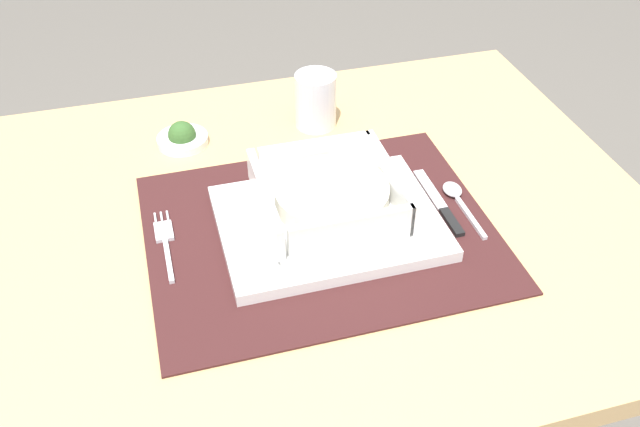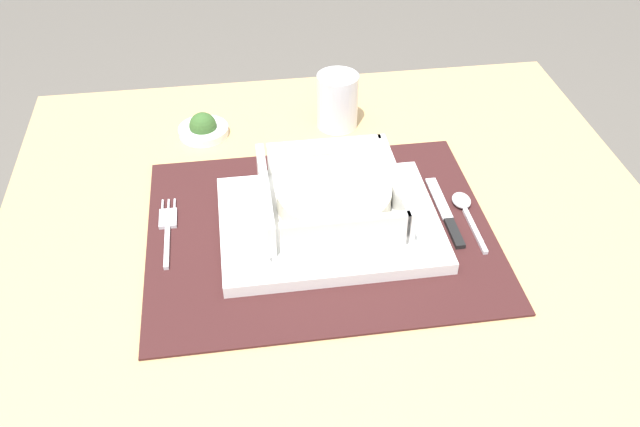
% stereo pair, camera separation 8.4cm
% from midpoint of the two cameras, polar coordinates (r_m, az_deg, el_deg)
% --- Properties ---
extents(dining_table, '(0.85, 0.72, 0.70)m').
position_cam_midpoint_polar(dining_table, '(0.96, 3.33, -5.02)').
color(dining_table, tan).
rests_on(dining_table, ground).
extents(placemat, '(0.42, 0.34, 0.00)m').
position_cam_midpoint_polar(placemat, '(0.86, 2.80, -1.59)').
color(placemat, '#381919').
rests_on(placemat, dining_table).
extents(serving_plate, '(0.27, 0.21, 0.02)m').
position_cam_midpoint_polar(serving_plate, '(0.85, 3.56, -0.92)').
color(serving_plate, white).
rests_on(serving_plate, placemat).
extents(porridge_bowl, '(0.17, 0.17, 0.05)m').
position_cam_midpoint_polar(porridge_bowl, '(0.85, 3.71, 1.13)').
color(porridge_bowl, white).
rests_on(porridge_bowl, serving_plate).
extents(fork, '(0.02, 0.13, 0.00)m').
position_cam_midpoint_polar(fork, '(0.87, -9.80, -1.18)').
color(fork, silver).
rests_on(fork, placemat).
extents(spoon, '(0.02, 0.11, 0.01)m').
position_cam_midpoint_polar(spoon, '(0.91, 14.42, 0.45)').
color(spoon, silver).
rests_on(spoon, placemat).
extents(butter_knife, '(0.01, 0.14, 0.01)m').
position_cam_midpoint_polar(butter_knife, '(0.89, 13.09, -0.31)').
color(butter_knife, black).
rests_on(butter_knife, placemat).
extents(bread_knife, '(0.01, 0.13, 0.01)m').
position_cam_midpoint_polar(bread_knife, '(0.88, 11.64, -0.72)').
color(bread_knife, '#59331E').
rests_on(bread_knife, placemat).
extents(drinking_glass, '(0.06, 0.06, 0.08)m').
position_cam_midpoint_polar(drinking_glass, '(1.04, 3.78, 8.96)').
color(drinking_glass, white).
rests_on(drinking_glass, dining_table).
extents(condiment_saucer, '(0.07, 0.07, 0.04)m').
position_cam_midpoint_polar(condiment_saucer, '(1.04, -7.34, 6.90)').
color(condiment_saucer, white).
rests_on(condiment_saucer, dining_table).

